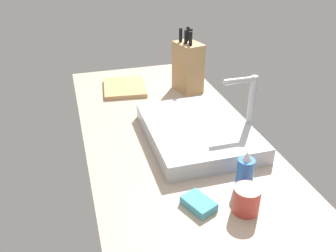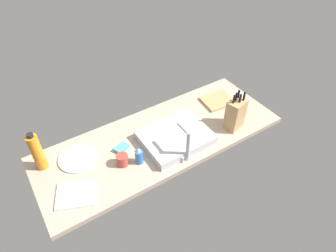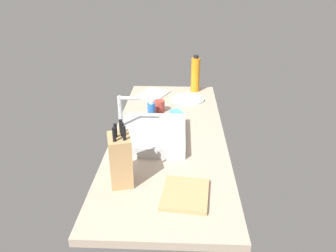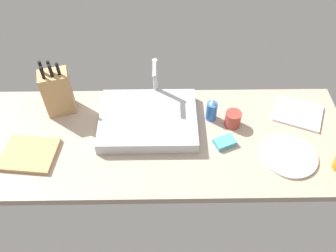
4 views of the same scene
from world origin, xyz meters
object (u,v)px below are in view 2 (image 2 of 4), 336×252
object	(u,v)px
knife_block	(235,114)
cutting_board	(217,101)
soap_bottle	(139,156)
coffee_mug	(122,160)
faucet	(187,143)
dish_sponge	(121,148)
sink_basin	(176,137)
dinner_plate	(77,158)
water_bottle	(37,152)
dish_towel	(76,194)

from	to	relation	value
knife_block	cutting_board	xyz separation A→B (cm)	(-9.05, -27.73, -10.46)
knife_block	soap_bottle	distance (cm)	71.69
soap_bottle	coffee_mug	xyz separation A→B (cm)	(9.44, -4.22, -1.48)
knife_block	coffee_mug	size ratio (longest dim) A/B	3.73
faucet	dish_sponge	xyz separation A→B (cm)	(30.42, -29.03, -12.38)
sink_basin	dish_sponge	world-z (taller)	sink_basin
cutting_board	dinner_plate	distance (cm)	111.86
soap_bottle	water_bottle	world-z (taller)	water_bottle
sink_basin	water_bottle	distance (cm)	85.32
dish_sponge	faucet	bearing A→B (deg)	136.34
dish_towel	dish_sponge	distance (cm)	41.34
sink_basin	dinner_plate	distance (cm)	64.19
soap_bottle	water_bottle	size ratio (longest dim) A/B	0.45
dish_sponge	sink_basin	bearing A→B (deg)	160.12
dish_sponge	water_bottle	bearing A→B (deg)	-15.55
faucet	dish_towel	world-z (taller)	faucet
faucet	soap_bottle	distance (cm)	30.17
faucet	cutting_board	world-z (taller)	faucet
cutting_board	dish_towel	distance (cm)	124.24
soap_bottle	dish_sponge	size ratio (longest dim) A/B	1.36
knife_block	dinner_plate	xyz separation A→B (cm)	(102.79, -30.00, -10.76)
sink_basin	faucet	world-z (taller)	faucet
water_bottle	coffee_mug	distance (cm)	49.58
coffee_mug	water_bottle	bearing A→B (deg)	-30.34
dish_towel	dish_sponge	world-z (taller)	dish_sponge
faucet	dish_sponge	size ratio (longest dim) A/B	2.58
water_bottle	sink_basin	bearing A→B (deg)	162.60
knife_block	soap_bottle	size ratio (longest dim) A/B	2.29
cutting_board	coffee_mug	xyz separation A→B (cm)	(89.59, 16.68, 2.86)
soap_bottle	knife_block	bearing A→B (deg)	174.51
coffee_mug	dish_sponge	distance (cm)	12.79
dish_towel	dish_sponge	bearing A→B (deg)	-154.64
knife_block	dinner_plate	distance (cm)	107.61
coffee_mug	sink_basin	bearing A→B (deg)	178.92
dish_towel	coffee_mug	world-z (taller)	coffee_mug
cutting_board	dish_sponge	xyz separation A→B (cm)	(84.78, 5.11, 0.30)
knife_block	dish_towel	bearing A→B (deg)	-16.90
sink_basin	dish_towel	xyz separation A→B (cm)	(71.34, 5.41, -2.28)
faucet	dish_towel	size ratio (longest dim) A/B	1.09
sink_basin	soap_bottle	xyz separation A→B (cm)	(29.36, 3.49, 2.36)
knife_block	cutting_board	distance (cm)	30.98
cutting_board	knife_block	bearing A→B (deg)	71.92
dinner_plate	soap_bottle	bearing A→B (deg)	143.83
dish_sponge	knife_block	bearing A→B (deg)	163.37
coffee_mug	cutting_board	bearing A→B (deg)	-169.45
dish_sponge	cutting_board	bearing A→B (deg)	-176.55
faucet	water_bottle	bearing A→B (deg)	-28.56
dish_towel	coffee_mug	bearing A→B (deg)	-169.32
cutting_board	water_bottle	world-z (taller)	water_bottle
sink_basin	dish_towel	distance (cm)	71.59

